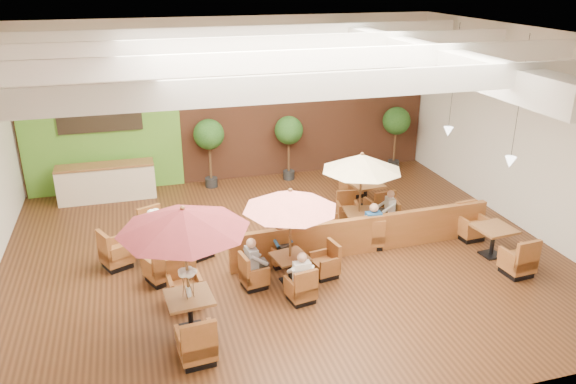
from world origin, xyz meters
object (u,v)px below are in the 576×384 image
object	(u,v)px
table_4	(493,242)
diner_1	(280,238)
booth_divider	(365,235)
diner_4	(388,206)
table_1	(290,218)
topiary_1	(289,133)
diner_0	(301,271)
topiary_2	(396,123)
diner_2	(254,258)
table_2	(361,179)
service_counter	(107,182)
topiary_0	(209,137)
table_3	(158,246)
table_5	(365,196)
diner_3	(372,221)
table_0	(185,238)

from	to	relation	value
table_4	diner_1	bearing A→B (deg)	164.10
booth_divider	diner_4	world-z (taller)	diner_4
table_1	topiary_1	world-z (taller)	table_1
diner_0	diner_4	xyz separation A→B (m)	(3.43, 2.83, -0.01)
table_1	topiary_2	bearing A→B (deg)	38.56
booth_divider	diner_2	xyz separation A→B (m)	(-3.15, -0.91, 0.26)
table_2	diner_0	world-z (taller)	table_2
service_counter	topiary_0	size ratio (longest dim) A/B	1.28
service_counter	diner_0	bearing A→B (deg)	-60.35
service_counter	table_3	bearing A→B (deg)	-74.67
booth_divider	table_2	bearing A→B (deg)	73.52
table_2	table_3	size ratio (longest dim) A/B	0.83
booth_divider	topiary_2	size ratio (longest dim) A/B	3.10
table_2	diner_2	world-z (taller)	table_2
table_5	topiary_1	distance (m)	3.71
diner_3	booth_divider	bearing A→B (deg)	-143.56
diner_0	diner_1	world-z (taller)	diner_0
table_0	diner_0	distance (m)	2.86
diner_0	diner_1	size ratio (longest dim) A/B	1.10
table_0	table_2	bearing A→B (deg)	27.78
service_counter	table_4	world-z (taller)	service_counter
table_3	table_4	xyz separation A→B (m)	(8.30, -2.04, -0.05)
table_5	diner_1	xyz separation A→B (m)	(-3.46, -2.74, 0.33)
diner_1	diner_3	world-z (taller)	diner_3
table_3	topiary_0	bearing A→B (deg)	42.18
table_0	diner_2	bearing A→B (deg)	33.50
booth_divider	topiary_0	distance (m)	6.71
diner_2	diner_0	bearing A→B (deg)	37.67
table_1	diner_0	size ratio (longest dim) A/B	3.09
table_3	table_2	bearing A→B (deg)	-23.51
table_3	diner_0	world-z (taller)	table_3
table_0	table_4	bearing A→B (deg)	3.05
booth_divider	topiary_1	distance (m)	5.94
table_4	table_5	bearing A→B (deg)	111.83
table_2	diner_0	xyz separation A→B (m)	(-2.56, -2.83, -0.90)
topiary_2	diner_0	distance (m)	9.68
table_3	topiary_2	distance (m)	10.18
topiary_2	diner_2	xyz separation A→B (m)	(-6.80, -6.72, -0.96)
service_counter	table_1	bearing A→B (deg)	-57.17
table_0	table_3	world-z (taller)	table_0
table_0	topiary_0	distance (m)	8.17
table_4	diner_3	bearing A→B (deg)	150.82
table_0	diner_3	size ratio (longest dim) A/B	3.35
booth_divider	table_1	xyz separation A→B (m)	(-2.28, -0.91, 1.15)
service_counter	booth_divider	xyz separation A→B (m)	(6.49, -5.61, -0.09)
table_4	diner_4	distance (m)	2.91
diner_1	diner_3	xyz separation A→B (m)	(2.56, 0.22, 0.05)
table_2	topiary_0	xyz separation A→B (m)	(-3.40, 4.75, 0.11)
table_4	topiary_1	bearing A→B (deg)	111.89
table_4	table_0	bearing A→B (deg)	-176.84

